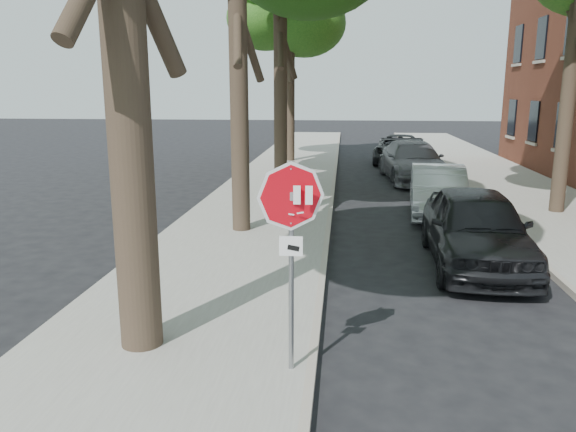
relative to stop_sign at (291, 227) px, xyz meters
name	(u,v)px	position (x,y,z in m)	size (l,w,h in m)	color
ground	(347,380)	(0.70, 0.03, -1.95)	(120.00, 120.00, 0.00)	black
sidewalk_left	(271,195)	(-1.80, 12.03, -1.89)	(4.00, 55.00, 0.12)	gray
sidewalk_right	(533,200)	(6.70, 12.03, -1.89)	(4.00, 55.00, 0.12)	gray
curb_left	(332,196)	(0.25, 12.03, -1.88)	(0.12, 55.00, 0.13)	#9E9384
curb_right	(468,198)	(4.65, 12.03, -1.88)	(0.12, 55.00, 0.13)	#9E9384
stop_sign	(291,227)	(0.00, 0.00, 0.00)	(0.76, 0.34, 2.61)	gray
tree_far	(290,8)	(-2.02, 21.14, 5.26)	(5.29, 4.91, 9.33)	black
car_a	(476,228)	(3.30, 4.96, -1.16)	(1.87, 4.65, 1.58)	black
car_b	(438,191)	(3.30, 9.71, -1.25)	(1.48, 4.25, 1.40)	#B5B8BD
car_c	(413,161)	(3.30, 15.92, -1.18)	(2.14, 5.26, 1.53)	#555459
car_d	(400,149)	(3.30, 21.31, -1.26)	(2.27, 4.93, 1.37)	black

